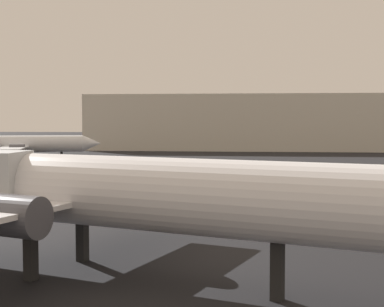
{
  "coord_description": "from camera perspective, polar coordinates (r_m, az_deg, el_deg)",
  "views": [
    {
      "loc": [
        1.67,
        -12.71,
        7.43
      ],
      "look_at": [
        -5.2,
        51.02,
        3.55
      ],
      "focal_mm": 53.81,
      "sensor_mm": 36.0,
      "label": 1
    }
  ],
  "objects": [
    {
      "name": "terminal_building",
      "position": [
        143.65,
        5.07,
        3.1
      ],
      "size": [
        73.78,
        27.62,
        13.1
      ],
      "primitive_type": "cube",
      "color": "beige",
      "rests_on": "ground_plane"
    },
    {
      "name": "airplane_far_right",
      "position": [
        99.03,
        -16.51,
        0.92
      ],
      "size": [
        25.14,
        22.85,
        9.29
      ],
      "rotation": [
        0.0,
        0.0,
        0.26
      ],
      "color": "silver",
      "rests_on": "ground_plane"
    },
    {
      "name": "airplane_at_gate",
      "position": [
        28.15,
        -11.38,
        -3.49
      ],
      "size": [
        36.43,
        22.06,
        11.88
      ],
      "rotation": [
        0.0,
        0.0,
        -0.33
      ],
      "color": "white",
      "rests_on": "ground_plane"
    }
  ]
}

